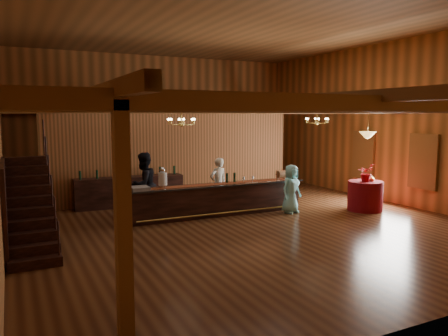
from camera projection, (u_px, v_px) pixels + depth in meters
name	position (u px, v px, depth m)	size (l,w,h in m)	color
floor	(233.00, 218.00, 12.80)	(14.00, 14.00, 0.00)	brown
ceiling	(234.00, 25.00, 12.14)	(14.00, 14.00, 0.00)	brown
wall_back	(158.00, 121.00, 18.70)	(12.00, 0.10, 5.50)	#B76731
wall_right	(387.00, 123.00, 15.10)	(0.10, 14.00, 5.50)	#B76731
beam_grid	(226.00, 107.00, 12.86)	(11.90, 13.90, 0.39)	brown
support_posts	(242.00, 166.00, 12.16)	(9.20, 10.20, 3.20)	brown
partition_wall	(176.00, 156.00, 15.51)	(9.00, 0.18, 3.10)	brown
window_right_front	(423.00, 162.00, 13.80)	(0.12, 1.05, 1.75)	white
window_right_back	(364.00, 155.00, 16.12)	(0.12, 1.05, 1.75)	white
staircase	(30.00, 207.00, 9.63)	(1.00, 2.80, 2.00)	#3D1C15
backroom_boxes	(164.00, 177.00, 17.51)	(4.10, 0.60, 1.10)	#3D1C15
tasting_bar	(218.00, 199.00, 13.17)	(5.69, 0.80, 0.96)	#3D1C15
beverage_dispenser	(163.00, 178.00, 12.38)	(0.26, 0.26, 0.60)	silver
glass_rack_tray	(140.00, 188.00, 12.03)	(0.50, 0.50, 0.10)	gray
raffle_drum	(281.00, 174.00, 13.99)	(0.34, 0.24, 0.30)	brown
bar_bottle_0	(227.00, 178.00, 13.34)	(0.07, 0.07, 0.30)	black
bar_bottle_1	(234.00, 177.00, 13.45)	(0.07, 0.07, 0.30)	black
backbar_shelf	(130.00, 191.00, 14.45)	(3.53, 0.55, 0.99)	#3D1C15
round_table	(365.00, 196.00, 13.82)	(1.08, 1.08, 0.94)	#68070D
chandelier_left	(182.00, 121.00, 12.19)	(0.80, 0.80, 0.52)	gold
chandelier_right	(317.00, 120.00, 14.75)	(0.80, 0.80, 0.53)	gold
pendant_lamp	(368.00, 135.00, 13.59)	(0.52, 0.52, 0.90)	gold
bartender	(218.00, 184.00, 13.95)	(0.61, 0.40, 1.66)	silver
staff_second	(144.00, 185.00, 12.96)	(0.93, 0.73, 1.92)	black
guest	(291.00, 189.00, 13.44)	(0.74, 0.48, 1.51)	#87E9F1
floor_plant	(231.00, 177.00, 16.89)	(0.70, 0.56, 1.27)	#267026
table_flowers	(366.00, 173.00, 13.67)	(0.51, 0.44, 0.56)	#A30811
table_vase	(372.00, 177.00, 13.73)	(0.14, 0.14, 0.29)	gold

